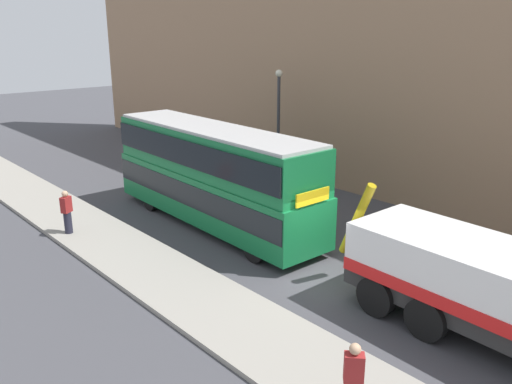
{
  "coord_description": "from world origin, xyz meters",
  "views": [
    {
      "loc": [
        9.89,
        -12.34,
        7.77
      ],
      "look_at": [
        -3.97,
        0.07,
        2.0
      ],
      "focal_mm": 37.15,
      "sensor_mm": 36.0,
      "label": 1
    }
  ],
  "objects_px": {
    "double_decker_bus": "(213,172)",
    "street_lamp": "(278,117)",
    "pedestrian_onlooker": "(67,213)",
    "pedestrian_bystander": "(353,382)"
  },
  "relations": [
    {
      "from": "pedestrian_onlooker",
      "to": "street_lamp",
      "type": "distance_m",
      "value": 11.45
    },
    {
      "from": "pedestrian_onlooker",
      "to": "pedestrian_bystander",
      "type": "relative_size",
      "value": 1.0
    },
    {
      "from": "double_decker_bus",
      "to": "pedestrian_bystander",
      "type": "relative_size",
      "value": 6.49
    },
    {
      "from": "double_decker_bus",
      "to": "street_lamp",
      "type": "distance_m",
      "value": 6.79
    },
    {
      "from": "pedestrian_onlooker",
      "to": "street_lamp",
      "type": "height_order",
      "value": "street_lamp"
    },
    {
      "from": "double_decker_bus",
      "to": "street_lamp",
      "type": "relative_size",
      "value": 1.9
    },
    {
      "from": "pedestrian_onlooker",
      "to": "street_lamp",
      "type": "xyz_separation_m",
      "value": [
        0.13,
        11.17,
        2.49
      ]
    },
    {
      "from": "double_decker_bus",
      "to": "pedestrian_onlooker",
      "type": "distance_m",
      "value": 5.85
    },
    {
      "from": "pedestrian_onlooker",
      "to": "street_lamp",
      "type": "bearing_deg",
      "value": 60.87
    },
    {
      "from": "pedestrian_bystander",
      "to": "pedestrian_onlooker",
      "type": "bearing_deg",
      "value": 48.16
    }
  ]
}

